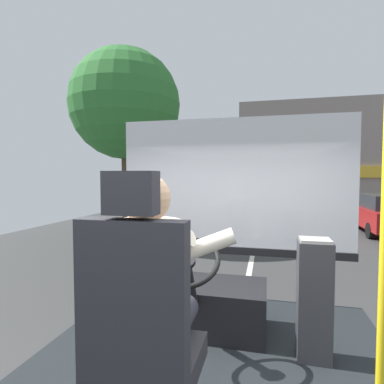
{
  "coord_description": "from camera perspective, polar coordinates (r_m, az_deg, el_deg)",
  "views": [
    {
      "loc": [
        0.36,
        -1.75,
        2.13
      ],
      "look_at": [
        -0.29,
        0.95,
        1.99
      ],
      "focal_mm": 28.98,
      "sensor_mm": 36.0,
      "label": 1
    }
  ],
  "objects": [
    {
      "name": "bus_driver",
      "position": [
        1.57,
        -7.65,
        -16.09
      ],
      "size": [
        0.79,
        0.55,
        0.85
      ],
      "color": "#282833",
      "rests_on": "driver_seat"
    },
    {
      "name": "steering_console",
      "position": [
        2.84,
        1.64,
        -19.87
      ],
      "size": [
        1.1,
        1.02,
        0.87
      ],
      "color": "black",
      "rests_on": "bus_floor"
    },
    {
      "name": "windshield_panel",
      "position": [
        3.4,
        7.51,
        -1.72
      ],
      "size": [
        2.5,
        0.08,
        1.48
      ],
      "color": "silver"
    },
    {
      "name": "shop_building",
      "position": [
        21.14,
        26.53,
        5.47
      ],
      "size": [
        12.55,
        5.34,
        6.33
      ],
      "color": "gray",
      "rests_on": "ground"
    },
    {
      "name": "ground",
      "position": [
        10.77,
        11.59,
        -8.64
      ],
      "size": [
        18.0,
        44.0,
        0.06
      ],
      "color": "#353535"
    },
    {
      "name": "fare_box",
      "position": [
        2.51,
        21.54,
        -17.88
      ],
      "size": [
        0.23,
        0.21,
        0.88
      ],
      "color": "#333338",
      "rests_on": "bus_floor"
    },
    {
      "name": "driver_seat",
      "position": [
        1.57,
        -9.16,
        -25.27
      ],
      "size": [
        0.48,
        0.48,
        1.34
      ],
      "color": "black",
      "rests_on": "bus_floor"
    },
    {
      "name": "street_tree",
      "position": [
        10.68,
        -12.2,
        15.41
      ],
      "size": [
        3.56,
        3.56,
        6.24
      ],
      "color": "#4C3828",
      "rests_on": "ground"
    }
  ]
}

